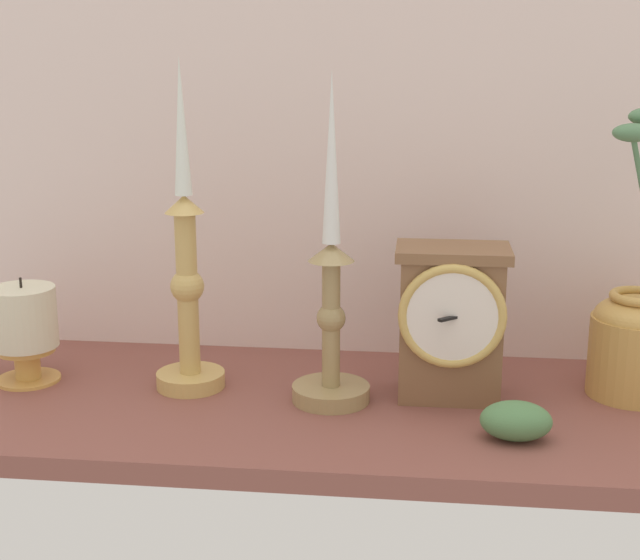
{
  "coord_description": "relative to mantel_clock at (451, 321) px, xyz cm",
  "views": [
    {
      "loc": [
        7.96,
        -95.44,
        38.6
      ],
      "look_at": [
        -3.11,
        0.0,
        14.0
      ],
      "focal_mm": 51.02,
      "sensor_mm": 36.0,
      "label": 1
    }
  ],
  "objects": [
    {
      "name": "back_wall",
      "position": [
        -11.3,
        16.03,
        23.44
      ],
      "size": [
        120.0,
        2.0,
        65.0
      ],
      "primitive_type": "cube",
      "color": "silver",
      "rests_on": "ground_plane"
    },
    {
      "name": "mantel_clock",
      "position": [
        0.0,
        0.0,
        0.0
      ],
      "size": [
        12.55,
        10.01,
        17.45
      ],
      "color": "brown",
      "rests_on": "ground_plane"
    },
    {
      "name": "candlestick_tall_center",
      "position": [
        -13.17,
        -2.55,
        1.82
      ],
      "size": [
        8.79,
        8.79,
        36.52
      ],
      "color": "#A18655",
      "rests_on": "ground_plane"
    },
    {
      "name": "candlestick_tall_left",
      "position": [
        -29.95,
        -0.11,
        3.18
      ],
      "size": [
        8.0,
        8.0,
        37.81
      ],
      "color": "tan",
      "rests_on": "ground_plane"
    },
    {
      "name": "brass_vase_jar",
      "position": [
        20.89,
        3.3,
        -1.89
      ],
      "size": [
        10.33,
        10.33,
        32.42
      ],
      "color": "tan",
      "rests_on": "ground_plane"
    },
    {
      "name": "pillar_candle_front",
      "position": [
        -49.75,
        -0.38,
        -2.36
      ],
      "size": [
        7.73,
        7.73,
        12.71
      ],
      "color": "gold",
      "rests_on": "ground_plane"
    },
    {
      "name": "ivy_sprig",
      "position": [
        6.53,
        -10.75,
        -7.06
      ],
      "size": [
        7.29,
        5.1,
        4.01
      ],
      "color": "#517F4C",
      "rests_on": "ground_plane"
    },
    {
      "name": "ground_plane",
      "position": [
        -11.3,
        -2.47,
        -10.26
      ],
      "size": [
        100.0,
        36.0,
        2.4
      ],
      "primitive_type": "cube",
      "color": "brown"
    }
  ]
}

